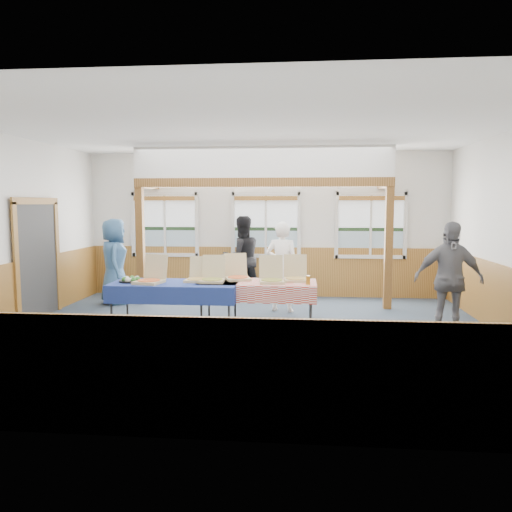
% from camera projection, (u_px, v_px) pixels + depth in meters
% --- Properties ---
extents(floor, '(8.00, 8.00, 0.00)m').
position_uv_depth(floor, '(249.00, 336.00, 7.85)').
color(floor, '#262F3E').
rests_on(floor, ground).
extents(ceiling, '(8.00, 8.00, 0.00)m').
position_uv_depth(ceiling, '(249.00, 129.00, 7.52)').
color(ceiling, white).
rests_on(ceiling, wall_back).
extents(wall_back, '(8.00, 0.00, 8.00)m').
position_uv_depth(wall_back, '(266.00, 225.00, 11.15)').
color(wall_back, silver).
rests_on(wall_back, floor).
extents(wall_front, '(8.00, 0.00, 8.00)m').
position_uv_depth(wall_front, '(205.00, 260.00, 4.22)').
color(wall_front, silver).
rests_on(wall_front, floor).
extents(wall_left, '(0.00, 8.00, 8.00)m').
position_uv_depth(wall_left, '(4.00, 233.00, 8.06)').
color(wall_left, silver).
rests_on(wall_left, floor).
extents(wainscot_back, '(7.98, 0.05, 1.10)m').
position_uv_depth(wainscot_back, '(266.00, 271.00, 11.24)').
color(wainscot_back, brown).
rests_on(wainscot_back, floor).
extents(wainscot_front, '(7.98, 0.05, 1.10)m').
position_uv_depth(wainscot_front, '(207.00, 379.00, 4.35)').
color(wainscot_front, brown).
rests_on(wainscot_front, floor).
extents(wainscot_left, '(0.05, 6.98, 1.10)m').
position_uv_depth(wainscot_left, '(8.00, 297.00, 8.17)').
color(wainscot_left, brown).
rests_on(wainscot_left, floor).
extents(cased_opening, '(0.06, 1.30, 2.10)m').
position_uv_depth(cased_opening, '(37.00, 260.00, 9.00)').
color(cased_opening, '#2F2F2F').
rests_on(cased_opening, wall_left).
extents(window_left, '(1.56, 0.10, 1.46)m').
position_uv_depth(window_left, '(165.00, 221.00, 11.31)').
color(window_left, silver).
rests_on(window_left, wall_back).
extents(window_mid, '(1.56, 0.10, 1.46)m').
position_uv_depth(window_mid, '(266.00, 221.00, 11.10)').
color(window_mid, silver).
rests_on(window_mid, wall_back).
extents(window_right, '(1.56, 0.10, 1.46)m').
position_uv_depth(window_right, '(371.00, 222.00, 10.89)').
color(window_right, silver).
rests_on(window_right, wall_back).
extents(post_left, '(0.15, 0.15, 2.40)m').
position_uv_depth(post_left, '(140.00, 246.00, 10.24)').
color(post_left, '#563713').
rests_on(post_left, floor).
extents(post_right, '(0.15, 0.15, 2.40)m').
position_uv_depth(post_right, '(389.00, 248.00, 9.77)').
color(post_right, '#563713').
rests_on(post_right, floor).
extents(cross_beam, '(5.15, 0.18, 0.18)m').
position_uv_depth(cross_beam, '(262.00, 182.00, 9.87)').
color(cross_beam, '#563713').
rests_on(cross_beam, post_left).
extents(table_left, '(2.13, 0.97, 0.76)m').
position_uv_depth(table_left, '(175.00, 285.00, 8.35)').
color(table_left, '#2F2F2F').
rests_on(table_left, floor).
extents(table_right, '(2.00, 0.91, 0.76)m').
position_uv_depth(table_right, '(257.00, 285.00, 8.44)').
color(table_right, '#2F2F2F').
rests_on(table_right, floor).
extents(pizza_box_a, '(0.51, 0.58, 0.46)m').
position_uv_depth(pizza_box_a, '(150.00, 279.00, 8.27)').
color(pizza_box_a, tan).
rests_on(pizza_box_a, table_left).
extents(pizza_box_b, '(0.40, 0.48, 0.41)m').
position_uv_depth(pizza_box_b, '(198.00, 278.00, 8.47)').
color(pizza_box_b, tan).
rests_on(pizza_box_b, table_left).
extents(pizza_box_c, '(0.42, 0.51, 0.44)m').
position_uv_depth(pizza_box_c, '(213.00, 278.00, 8.40)').
color(pizza_box_c, tan).
rests_on(pizza_box_c, table_right).
extents(pizza_box_d, '(0.54, 0.59, 0.44)m').
position_uv_depth(pizza_box_d, '(238.00, 276.00, 8.65)').
color(pizza_box_d, tan).
rests_on(pizza_box_d, table_right).
extents(pizza_box_e, '(0.46, 0.54, 0.44)m').
position_uv_depth(pizza_box_e, '(272.00, 279.00, 8.33)').
color(pizza_box_e, tan).
rests_on(pizza_box_e, table_right).
extents(pizza_box_f, '(0.43, 0.51, 0.43)m').
position_uv_depth(pizza_box_f, '(296.00, 277.00, 8.51)').
color(pizza_box_f, tan).
rests_on(pizza_box_f, table_right).
extents(veggie_tray, '(0.41, 0.41, 0.09)m').
position_uv_depth(veggie_tray, '(131.00, 280.00, 8.41)').
color(veggie_tray, black).
rests_on(veggie_tray, table_left).
extents(drink_glass, '(0.07, 0.07, 0.15)m').
position_uv_depth(drink_glass, '(308.00, 280.00, 8.10)').
color(drink_glass, '#9F681A').
rests_on(drink_glass, table_right).
extents(woman_white, '(0.70, 0.53, 1.74)m').
position_uv_depth(woman_white, '(282.00, 267.00, 9.55)').
color(woman_white, white).
rests_on(woman_white, floor).
extents(woman_black, '(1.10, 1.01, 1.81)m').
position_uv_depth(woman_black, '(242.00, 258.00, 10.68)').
color(woman_black, black).
rests_on(woman_black, floor).
extents(man_blue, '(0.82, 1.00, 1.77)m').
position_uv_depth(man_blue, '(114.00, 261.00, 10.31)').
color(man_blue, '#38618D').
rests_on(man_blue, floor).
extents(person_grey, '(1.07, 0.46, 1.80)m').
position_uv_depth(person_grey, '(449.00, 279.00, 7.74)').
color(person_grey, slate).
rests_on(person_grey, floor).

